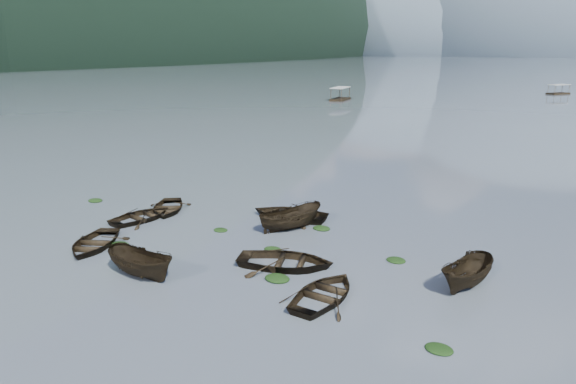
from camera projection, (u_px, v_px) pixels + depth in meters
The scene contains 22 objects.
ground_plane at pixel (150, 299), 22.72m from camera, with size 2400.00×2400.00×0.00m, color #515A65.
haze_mtn_a at pixel (418, 54), 895.77m from camera, with size 520.00×520.00×280.00m, color #475666.
haze_mtn_b at pixel (545, 55), 797.85m from camera, with size 520.00×520.00×340.00m, color #475666.
rowboat_0 at pixel (94, 247), 28.58m from camera, with size 3.11×4.35×0.90m, color black.
rowboat_1 at pixel (142, 220), 33.13m from camera, with size 3.03×4.25×0.88m, color black.
rowboat_2 at pixel (142, 276), 24.98m from camera, with size 1.58×4.20×1.62m, color black.
rowboat_3 at pixel (325, 299), 22.72m from camera, with size 3.09×4.33×0.90m, color black.
rowboat_4 at pixel (285, 267), 26.01m from camera, with size 3.50×4.90×1.01m, color black.
rowboat_5 at pixel (467, 286), 23.89m from camera, with size 1.51×4.02×1.55m, color black.
rowboat_6 at pixel (168, 211), 34.91m from camera, with size 2.97×4.16×0.86m, color black.
rowboat_7 at pixel (290, 218), 33.42m from camera, with size 3.54×4.96×1.03m, color black.
rowboat_8 at pixel (291, 229), 31.47m from camera, with size 1.62×4.30×1.66m, color black.
weed_clump_0 at pixel (120, 246), 28.72m from camera, with size 1.17×0.96×0.25m, color black.
weed_clump_1 at pixel (273, 250), 28.13m from camera, with size 1.03×0.82×0.23m, color black.
weed_clump_2 at pixel (277, 280), 24.56m from camera, with size 1.25×1.00×0.27m, color black.
weed_clump_3 at pixel (396, 261), 26.70m from camera, with size 1.02×0.86×0.23m, color black.
weed_clump_4 at pixel (439, 350), 18.85m from camera, with size 1.05×0.83×0.22m, color black.
weed_clump_5 at pixel (95, 201), 37.10m from camera, with size 1.11×0.90×0.24m, color black.
weed_clump_6 at pixel (221, 231), 31.16m from camera, with size 0.90×0.75×0.19m, color black.
weed_clump_7 at pixel (322, 229), 31.39m from camera, with size 1.10×0.88×0.24m, color black.
pontoon_left at pixel (340, 100), 108.28m from camera, with size 2.80×6.71×2.57m, color black, non-canonical shape.
pontoon_centre at pixel (558, 94), 122.45m from camera, with size 2.36×5.66×2.17m, color black, non-canonical shape.
Camera 1 is at (15.73, -14.62, 10.72)m, focal length 32.00 mm.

